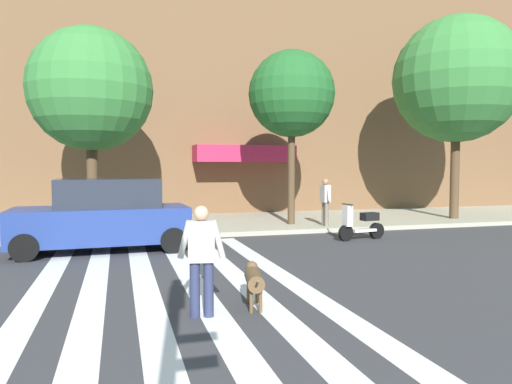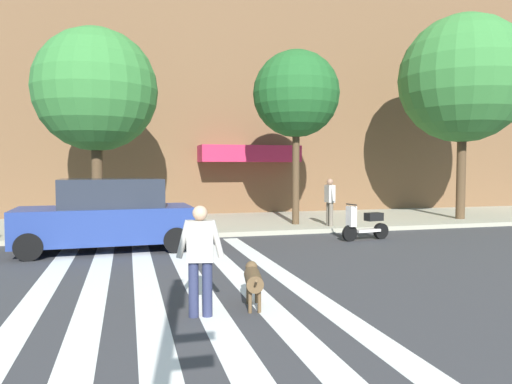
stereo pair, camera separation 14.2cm
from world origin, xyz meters
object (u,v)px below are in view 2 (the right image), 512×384
Objects in this scene: street_tree_further at (463,79)px; dog_on_leash at (253,279)px; parked_scooter at (366,224)px; pedestrian_dog_walker at (200,254)px; street_tree_middle at (296,94)px; parked_car_behind_first at (107,216)px; pedestrian_bystander at (330,199)px; street_tree_nearest at (96,90)px.

street_tree_further reaches higher than dog_on_leash.
pedestrian_dog_walker is (-5.86, -5.97, 0.45)m from parked_scooter.
street_tree_middle is (-1.09, 3.13, 4.26)m from parked_scooter.
street_tree_further is at bearing -0.28° from street_tree_middle.
parked_car_behind_first is 3.96× the size of dog_on_leash.
pedestrian_bystander is at bearing 55.36° from pedestrian_dog_walker.
street_tree_middle is 3.74× the size of pedestrian_dog_walker.
dog_on_leash is (2.83, -9.15, -4.21)m from street_tree_nearest.
street_tree_middle is at bearing -2.79° from street_tree_nearest.
street_tree_middle is 3.74× the size of pedestrian_bystander.
parked_scooter is 0.26× the size of street_tree_middle.
street_tree_further is at bearing 7.39° from pedestrian_bystander.
street_tree_middle reaches higher than pedestrian_bystander.
street_tree_nearest reaches higher than pedestrian_bystander.
pedestrian_bystander reaches higher than parked_scooter.
street_tree_middle reaches higher than parked_scooter.
parked_car_behind_first is 2.75× the size of parked_scooter.
pedestrian_bystander is (4.86, 8.02, 0.63)m from dog_on_leash.
street_tree_further is at bearing 39.22° from dog_on_leash.
parked_scooter reaches higher than dog_on_leash.
parked_scooter is at bearing -1.12° from parked_car_behind_first.
street_tree_middle is 6.92m from street_tree_further.
street_tree_nearest reaches higher than pedestrian_dog_walker.
street_tree_nearest is 13.63m from street_tree_further.
street_tree_further is at bearing 28.17° from parked_scooter.
parked_scooter is (7.40, -0.15, -0.44)m from parked_car_behind_first.
parked_car_behind_first is at bearing 112.39° from dog_on_leash.
street_tree_nearest is at bearing 171.66° from pedestrian_bystander.
street_tree_middle is at bearing 109.23° from parked_scooter.
dog_on_leash is at bearing -121.20° from pedestrian_bystander.
street_tree_nearest is 8.55m from pedestrian_bystander.
parked_car_behind_first is 0.69× the size of street_tree_nearest.
parked_scooter is 8.38m from pedestrian_dog_walker.
street_tree_nearest is at bearing 156.17° from parked_scooter.
pedestrian_dog_walker is at bearing -134.50° from parked_scooter.
pedestrian_dog_walker is 1.00× the size of pedestrian_bystander.
parked_car_behind_first is 2.72× the size of pedestrian_bystander.
pedestrian_bystander is at bearing 58.80° from dog_on_leash.
pedestrian_dog_walker reaches higher than dog_on_leash.
street_tree_further is 4.83× the size of pedestrian_dog_walker.
parked_scooter is at bearing 48.77° from dog_on_leash.
parked_scooter is 2.41m from pedestrian_bystander.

